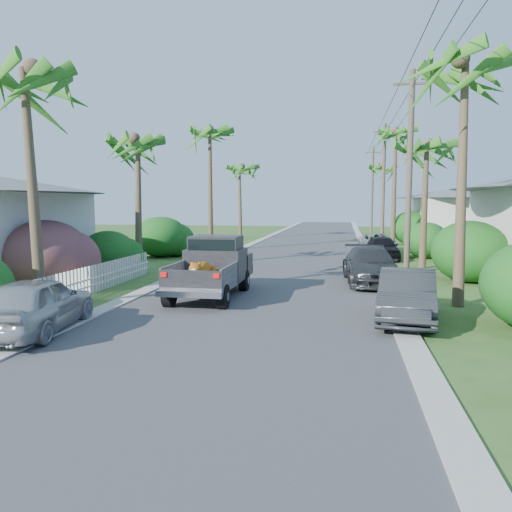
% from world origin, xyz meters
% --- Properties ---
extents(ground, '(120.00, 120.00, 0.00)m').
position_xyz_m(ground, '(0.00, 0.00, 0.00)').
color(ground, '#30521F').
rests_on(ground, ground).
extents(road, '(8.00, 100.00, 0.02)m').
position_xyz_m(road, '(0.00, 25.00, 0.01)').
color(road, '#38383A').
rests_on(road, ground).
extents(curb_left, '(0.60, 100.00, 0.06)m').
position_xyz_m(curb_left, '(-4.30, 25.00, 0.03)').
color(curb_left, '#A5A39E').
rests_on(curb_left, ground).
extents(curb_right, '(0.60, 100.00, 0.06)m').
position_xyz_m(curb_right, '(4.30, 25.00, 0.03)').
color(curb_right, '#A5A39E').
rests_on(curb_right, ground).
extents(pickup_truck, '(1.98, 5.12, 2.06)m').
position_xyz_m(pickup_truck, '(-1.65, 6.33, 1.01)').
color(pickup_truck, black).
rests_on(pickup_truck, ground).
extents(parked_car_rn, '(1.94, 4.28, 1.36)m').
position_xyz_m(parked_car_rn, '(4.48, 3.54, 0.68)').
color(parked_car_rn, '#2B2E30').
rests_on(parked_car_rn, ground).
extents(parked_car_rm, '(2.34, 5.00, 1.41)m').
position_xyz_m(parked_car_rm, '(3.84, 9.90, 0.71)').
color(parked_car_rm, '#282A2D').
rests_on(parked_car_rm, ground).
extents(parked_car_rf, '(1.87, 4.05, 1.35)m').
position_xyz_m(parked_car_rf, '(4.94, 18.80, 0.67)').
color(parked_car_rf, black).
rests_on(parked_car_rf, ground).
extents(parked_car_rd, '(2.55, 4.54, 1.20)m').
position_xyz_m(parked_car_rd, '(5.00, 23.58, 0.60)').
color(parked_car_rd, '#ADB0B4').
rests_on(parked_car_rd, ground).
extents(parked_car_ln, '(2.22, 4.33, 1.41)m').
position_xyz_m(parked_car_ln, '(-4.66, 0.62, 0.71)').
color(parked_car_ln, '#A7ABAE').
rests_on(parked_car_ln, ground).
extents(palm_l_a, '(4.40, 4.40, 8.20)m').
position_xyz_m(palm_l_a, '(-6.20, 3.00, 6.93)').
color(palm_l_a, brown).
rests_on(palm_l_a, ground).
extents(palm_l_b, '(4.40, 4.40, 7.40)m').
position_xyz_m(palm_l_b, '(-6.80, 12.00, 6.15)').
color(palm_l_b, brown).
rests_on(palm_l_b, ground).
extents(palm_l_c, '(4.40, 4.40, 9.20)m').
position_xyz_m(palm_l_c, '(-6.00, 22.00, 7.91)').
color(palm_l_c, brown).
rests_on(palm_l_c, ground).
extents(palm_l_d, '(4.40, 4.40, 7.70)m').
position_xyz_m(palm_l_d, '(-6.50, 34.00, 6.44)').
color(palm_l_d, brown).
rests_on(palm_l_d, ground).
extents(palm_r_a, '(4.40, 4.40, 8.70)m').
position_xyz_m(palm_r_a, '(6.30, 6.00, 7.42)').
color(palm_r_a, brown).
rests_on(palm_r_a, ground).
extents(palm_r_b, '(4.40, 4.40, 7.20)m').
position_xyz_m(palm_r_b, '(6.60, 15.00, 5.95)').
color(palm_r_b, brown).
rests_on(palm_r_b, ground).
extents(palm_r_c, '(4.40, 4.40, 9.40)m').
position_xyz_m(palm_r_c, '(6.20, 26.00, 8.11)').
color(palm_r_c, brown).
rests_on(palm_r_c, ground).
extents(palm_r_d, '(4.40, 4.40, 8.00)m').
position_xyz_m(palm_r_d, '(6.50, 40.00, 6.74)').
color(palm_r_d, brown).
rests_on(palm_r_d, ground).
extents(shrub_l_b, '(3.00, 3.30, 2.60)m').
position_xyz_m(shrub_l_b, '(-7.80, 6.00, 1.30)').
color(shrub_l_b, '#A51759').
rests_on(shrub_l_b, ground).
extents(shrub_l_c, '(2.40, 2.64, 2.00)m').
position_xyz_m(shrub_l_c, '(-7.40, 10.00, 1.00)').
color(shrub_l_c, '#1A4915').
rests_on(shrub_l_c, ground).
extents(shrub_l_d, '(3.20, 3.52, 2.40)m').
position_xyz_m(shrub_l_d, '(-8.00, 18.00, 1.20)').
color(shrub_l_d, '#1A4915').
rests_on(shrub_l_d, ground).
extents(shrub_r_b, '(3.00, 3.30, 2.50)m').
position_xyz_m(shrub_r_b, '(7.80, 11.00, 1.25)').
color(shrub_r_b, '#1A4915').
rests_on(shrub_r_b, ground).
extents(shrub_r_c, '(2.60, 2.86, 2.10)m').
position_xyz_m(shrub_r_c, '(7.50, 20.00, 1.05)').
color(shrub_r_c, '#1A4915').
rests_on(shrub_r_c, ground).
extents(shrub_r_d, '(3.20, 3.52, 2.60)m').
position_xyz_m(shrub_r_d, '(8.00, 30.00, 1.30)').
color(shrub_r_d, '#1A4915').
rests_on(shrub_r_d, ground).
extents(picket_fence, '(0.10, 11.00, 1.00)m').
position_xyz_m(picket_fence, '(-6.00, 5.50, 0.50)').
color(picket_fence, white).
rests_on(picket_fence, ground).
extents(house_right_far, '(9.00, 8.00, 4.60)m').
position_xyz_m(house_right_far, '(13.00, 30.00, 2.12)').
color(house_right_far, silver).
rests_on(house_right_far, ground).
extents(utility_pole_b, '(1.60, 0.26, 9.00)m').
position_xyz_m(utility_pole_b, '(5.60, 13.00, 4.60)').
color(utility_pole_b, brown).
rests_on(utility_pole_b, ground).
extents(utility_pole_c, '(1.60, 0.26, 9.00)m').
position_xyz_m(utility_pole_c, '(5.60, 28.00, 4.60)').
color(utility_pole_c, brown).
rests_on(utility_pole_c, ground).
extents(utility_pole_d, '(1.60, 0.26, 9.00)m').
position_xyz_m(utility_pole_d, '(5.60, 43.00, 4.60)').
color(utility_pole_d, brown).
rests_on(utility_pole_d, ground).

